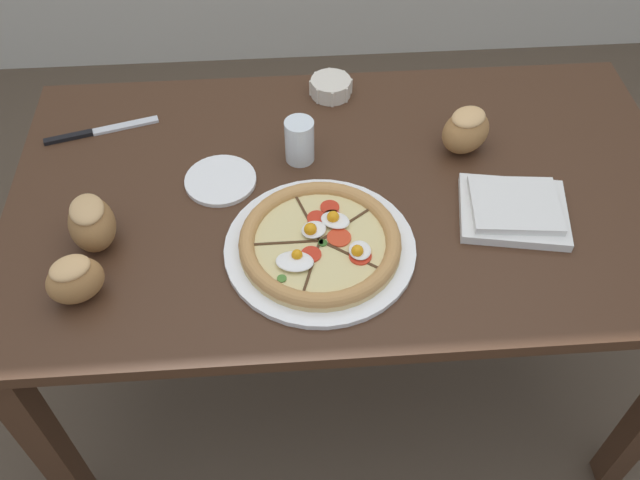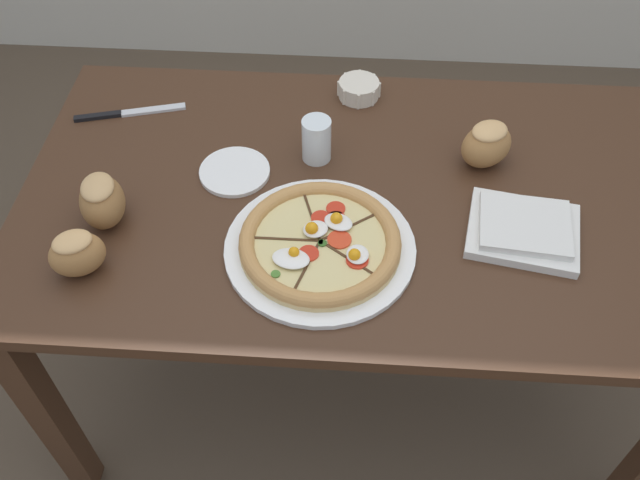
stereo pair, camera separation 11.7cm
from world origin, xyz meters
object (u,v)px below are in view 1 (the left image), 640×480
at_px(dining_table, 347,220).
at_px(pizza, 320,243).
at_px(knife_main, 100,131).
at_px(napkin_folded, 514,209).
at_px(ramekin_bowl, 331,87).
at_px(bread_piece_far, 75,279).
at_px(water_glass, 300,143).
at_px(bread_piece_near, 91,222).
at_px(bread_piece_mid, 466,130).
at_px(side_saucer, 221,180).

bearing_deg(dining_table, pizza, -113.86).
bearing_deg(pizza, knife_main, 140.84).
xyz_separation_m(pizza, napkin_folded, (0.40, 0.07, -0.00)).
relative_size(dining_table, ramekin_bowl, 13.69).
xyz_separation_m(bread_piece_far, water_glass, (0.42, 0.35, -0.00)).
height_order(napkin_folded, bread_piece_near, bread_piece_near).
xyz_separation_m(bread_piece_near, bread_piece_far, (-0.01, -0.13, -0.01)).
distance_m(napkin_folded, bread_piece_far, 0.86).
bearing_deg(pizza, water_glass, 95.44).
xyz_separation_m(ramekin_bowl, bread_piece_mid, (0.28, -0.22, 0.03)).
distance_m(bread_piece_mid, side_saucer, 0.55).
height_order(napkin_folded, bread_piece_mid, bread_piece_mid).
distance_m(pizza, bread_piece_near, 0.44).
bearing_deg(bread_piece_far, knife_main, 93.72).
relative_size(napkin_folded, knife_main, 0.96).
height_order(water_glass, side_saucer, water_glass).
bearing_deg(dining_table, water_glass, 133.56).
relative_size(water_glass, side_saucer, 0.66).
bearing_deg(water_glass, ramekin_bowl, 69.02).
bearing_deg(ramekin_bowl, bread_piece_far, -131.68).
bearing_deg(dining_table, bread_piece_mid, 22.41).
distance_m(bread_piece_near, bread_piece_far, 0.13).
xyz_separation_m(ramekin_bowl, water_glass, (-0.09, -0.23, 0.02)).
bearing_deg(bread_piece_mid, napkin_folded, -73.88).
height_order(napkin_folded, knife_main, napkin_folded).
relative_size(napkin_folded, bread_piece_far, 1.92).
distance_m(ramekin_bowl, bread_piece_mid, 0.36).
height_order(ramekin_bowl, bread_piece_near, bread_piece_near).
bearing_deg(dining_table, side_saucer, 171.61).
relative_size(bread_piece_near, bread_piece_mid, 0.95).
bearing_deg(bread_piece_far, water_glass, 39.31).
bearing_deg(napkin_folded, knife_main, 159.84).
distance_m(napkin_folded, side_saucer, 0.62).
xyz_separation_m(ramekin_bowl, knife_main, (-0.54, -0.10, -0.02)).
height_order(bread_piece_near, water_glass, bread_piece_near).
distance_m(napkin_folded, bread_piece_near, 0.84).
bearing_deg(knife_main, water_glass, -30.16).
distance_m(ramekin_bowl, side_saucer, 0.39).
height_order(ramekin_bowl, napkin_folded, ramekin_bowl).
bearing_deg(bread_piece_far, napkin_folded, 9.71).
distance_m(pizza, water_glass, 0.27).
bearing_deg(side_saucer, napkin_folded, -12.95).
bearing_deg(dining_table, knife_main, 157.81).
bearing_deg(bread_piece_near, napkin_folded, 0.92).
bearing_deg(dining_table, bread_piece_far, -155.04).
relative_size(bread_piece_near, knife_main, 0.53).
relative_size(napkin_folded, side_saucer, 1.60).
distance_m(ramekin_bowl, knife_main, 0.55).
bearing_deg(bread_piece_near, pizza, -7.05).
xyz_separation_m(dining_table, ramekin_bowl, (-0.01, 0.33, 0.12)).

